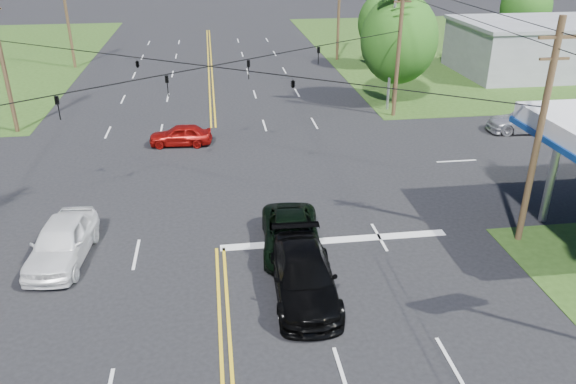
{
  "coord_description": "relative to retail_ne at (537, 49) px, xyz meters",
  "views": [
    {
      "loc": [
        0.05,
        -16.79,
        12.45
      ],
      "look_at": [
        3.2,
        6.0,
        1.53
      ],
      "focal_mm": 35.0,
      "sensor_mm": 36.0,
      "label": 1
    }
  ],
  "objects": [
    {
      "name": "pickup_dkgreen",
      "position": [
        -27.0,
        -28.5,
        -1.48
      ],
      "size": [
        2.81,
        5.38,
        1.45
      ],
      "primitive_type": "imported",
      "rotation": [
        0.0,
        0.0,
        -0.08
      ],
      "color": "black",
      "rests_on": "ground"
    },
    {
      "name": "grass_ne",
      "position": [
        5.0,
        12.0,
        -2.2
      ],
      "size": [
        46.0,
        48.0,
        0.03
      ],
      "primitive_type": "cube",
      "color": "#264115",
      "rests_on": "ground"
    },
    {
      "name": "pole_nw",
      "position": [
        -43.0,
        -11.0,
        2.72
      ],
      "size": [
        1.6,
        0.28,
        9.5
      ],
      "color": "#46311D",
      "rests_on": "ground"
    },
    {
      "name": "sedan_red",
      "position": [
        -32.06,
        -15.04,
        -1.54
      ],
      "size": [
        3.96,
        1.81,
        1.32
      ],
      "primitive_type": "imported",
      "rotation": [
        0.0,
        0.0,
        -1.64
      ],
      "color": "maroon",
      "rests_on": "ground"
    },
    {
      "name": "span_wire_signals",
      "position": [
        -30.0,
        -20.0,
        3.8
      ],
      "size": [
        26.0,
        18.0,
        1.13
      ],
      "color": "black",
      "rests_on": "ground"
    },
    {
      "name": "stop_bar",
      "position": [
        -25.0,
        -28.0,
        -2.2
      ],
      "size": [
        10.0,
        0.5,
        0.02
      ],
      "primitive_type": "cube",
      "color": "silver",
      "rests_on": "ground"
    },
    {
      "name": "pole_right_far",
      "position": [
        -17.0,
        8.0,
        2.97
      ],
      "size": [
        1.6,
        0.28,
        10.0
      ],
      "color": "#46311D",
      "rests_on": "ground"
    },
    {
      "name": "tree_right_a",
      "position": [
        -16.0,
        -8.0,
        2.67
      ],
      "size": [
        5.7,
        5.7,
        8.18
      ],
      "color": "#46311D",
      "rests_on": "ground"
    },
    {
      "name": "tree_right_b",
      "position": [
        -13.5,
        4.0,
        2.02
      ],
      "size": [
        4.94,
        4.94,
        7.09
      ],
      "color": "#46311D",
      "rests_on": "ground"
    },
    {
      "name": "pole_ne",
      "position": [
        -17.0,
        -11.0,
        2.72
      ],
      "size": [
        1.6,
        0.28,
        9.5
      ],
      "color": "#46311D",
      "rests_on": "ground"
    },
    {
      "name": "retail_ne",
      "position": [
        0.0,
        0.0,
        0.0
      ],
      "size": [
        14.0,
        10.0,
        4.4
      ],
      "primitive_type": "cube",
      "color": "gray",
      "rests_on": "ground"
    },
    {
      "name": "power_lines",
      "position": [
        -30.0,
        -22.0,
        6.4
      ],
      "size": [
        26.04,
        100.0,
        0.64
      ],
      "color": "black",
      "rests_on": "ground"
    },
    {
      "name": "sedan_far",
      "position": [
        -9.27,
        -15.62,
        -1.44
      ],
      "size": [
        5.47,
        2.72,
        1.53
      ],
      "primitive_type": "imported",
      "rotation": [
        0.0,
        0.0,
        -1.68
      ],
      "color": "silver",
      "rests_on": "ground"
    },
    {
      "name": "ground",
      "position": [
        -30.0,
        -20.0,
        -2.2
      ],
      "size": [
        280.0,
        280.0,
        0.0
      ],
      "primitive_type": "plane",
      "color": "black",
      "rests_on": "ground"
    },
    {
      "name": "pole_se",
      "position": [
        -17.0,
        -29.0,
        2.72
      ],
      "size": [
        1.6,
        0.28,
        9.5
      ],
      "color": "#46311D",
      "rests_on": "ground"
    },
    {
      "name": "polesign_ne",
      "position": [
        -17.0,
        -9.48,
        5.1
      ],
      "size": [
        2.53,
        0.44,
        9.19
      ],
      "color": "#A5A5AA",
      "rests_on": "ground"
    },
    {
      "name": "tree_far_r",
      "position": [
        4.0,
        10.0,
        2.34
      ],
      "size": [
        5.32,
        5.32,
        7.63
      ],
      "color": "#46311D",
      "rests_on": "ground"
    },
    {
      "name": "pole_left_far",
      "position": [
        -43.0,
        8.0,
        2.97
      ],
      "size": [
        1.6,
        0.28,
        10.0
      ],
      "color": "#46311D",
      "rests_on": "ground"
    },
    {
      "name": "suv_black",
      "position": [
        -27.0,
        -31.75,
        -1.39
      ],
      "size": [
        2.46,
        5.68,
        1.63
      ],
      "primitive_type": "imported",
      "rotation": [
        0.0,
        0.0,
        -0.03
      ],
      "color": "black",
      "rests_on": "ground"
    },
    {
      "name": "pickup_white",
      "position": [
        -36.37,
        -28.0,
        -1.34
      ],
      "size": [
        2.45,
        5.18,
        1.71
      ],
      "primitive_type": "imported",
      "rotation": [
        0.0,
        0.0,
        -0.09
      ],
      "color": "white",
      "rests_on": "ground"
    }
  ]
}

